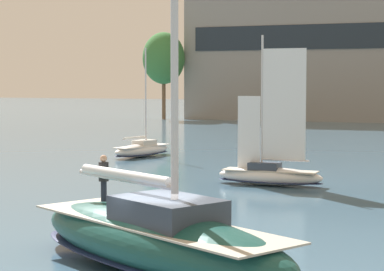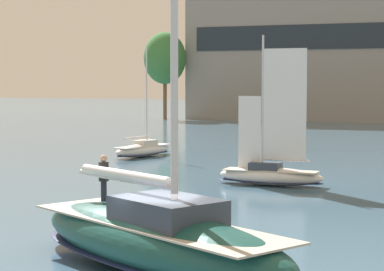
{
  "view_description": "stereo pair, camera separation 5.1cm",
  "coord_description": "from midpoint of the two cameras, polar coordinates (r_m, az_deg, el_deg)",
  "views": [
    {
      "loc": [
        9.08,
        -20.36,
        5.77
      ],
      "look_at": [
        0.0,
        3.0,
        3.94
      ],
      "focal_mm": 70.0,
      "sensor_mm": 36.0,
      "label": 1
    },
    {
      "loc": [
        9.13,
        -20.34,
        5.77
      ],
      "look_at": [
        0.0,
        3.0,
        3.94
      ],
      "focal_mm": 70.0,
      "sensor_mm": 36.0,
      "label": 2
    }
  ],
  "objects": [
    {
      "name": "waterfront_building",
      "position": [
        116.19,
        9.87,
        6.84
      ],
      "size": [
        39.03,
        18.5,
        22.54
      ],
      "color": "gray",
      "rests_on": "ground"
    },
    {
      "name": "sailboat_moored_near_marina",
      "position": [
        57.19,
        -3.73,
        -1.06
      ],
      "size": [
        3.17,
        6.26,
        8.31
      ],
      "color": "silver",
      "rests_on": "ground"
    },
    {
      "name": "tree_shore_center",
      "position": [
        112.87,
        -2.07,
        5.89
      ],
      "size": [
        6.36,
        6.36,
        13.1
      ],
      "color": "brown",
      "rests_on": "ground"
    },
    {
      "name": "sailboat_moored_outer_mooring",
      "position": [
        41.66,
        6.03,
        -2.82
      ],
      "size": [
        6.05,
        1.82,
        8.29
      ],
      "color": "silver",
      "rests_on": "ground"
    },
    {
      "name": "sailboat_main",
      "position": [
        22.76,
        -2.67,
        -7.78
      ],
      "size": [
        11.52,
        8.21,
        15.62
      ],
      "color": "#194C47",
      "rests_on": "ground"
    }
  ]
}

